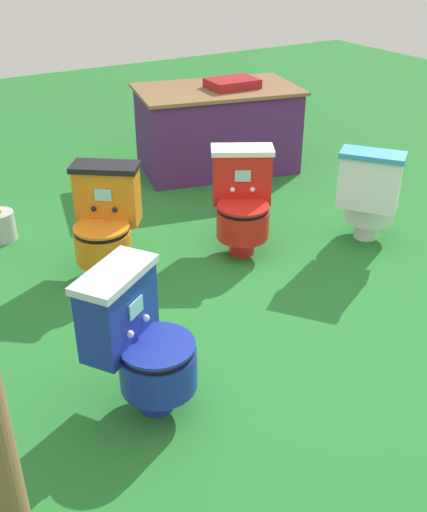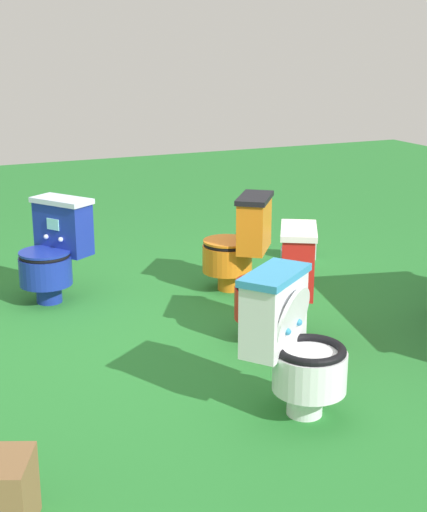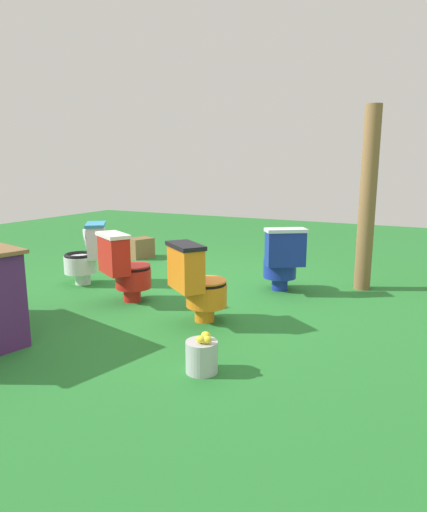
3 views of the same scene
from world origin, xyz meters
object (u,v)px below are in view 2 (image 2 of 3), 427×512
(toilet_blue, at_px, (54,250))
(toilet_white, at_px, (293,342))
(toilet_red, at_px, (279,283))
(lemon_bucket, at_px, (303,246))
(toilet_orange, at_px, (239,242))

(toilet_blue, relative_size, toilet_white, 1.00)
(toilet_red, relative_size, lemon_bucket, 2.63)
(toilet_blue, distance_m, toilet_white, 2.27)
(toilet_red, xyz_separation_m, lemon_bucket, (-1.46, 1.04, -0.25))
(lemon_bucket, bearing_deg, toilet_blue, -85.92)
(toilet_orange, distance_m, toilet_red, 0.97)
(toilet_orange, bearing_deg, toilet_red, -154.31)
(toilet_red, bearing_deg, toilet_blue, 70.07)
(toilet_blue, bearing_deg, toilet_red, -173.72)
(toilet_blue, xyz_separation_m, toilet_red, (1.31, 1.11, 0.00))
(toilet_white, height_order, toilet_red, same)
(toilet_white, distance_m, toilet_red, 0.93)
(toilet_blue, bearing_deg, toilet_orange, -139.23)
(toilet_blue, height_order, lemon_bucket, toilet_blue)
(toilet_orange, xyz_separation_m, toilet_white, (1.80, -0.57, 0.00))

